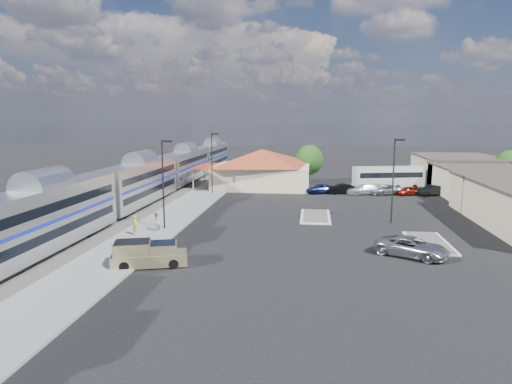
# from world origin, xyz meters

# --- Properties ---
(ground) EXTENTS (280.00, 280.00, 0.00)m
(ground) POSITION_xyz_m (0.00, 0.00, 0.00)
(ground) COLOR black
(ground) RESTS_ON ground
(railbed) EXTENTS (16.00, 100.00, 0.12)m
(railbed) POSITION_xyz_m (-21.00, 8.00, 0.06)
(railbed) COLOR #4C4944
(railbed) RESTS_ON ground
(platform) EXTENTS (5.50, 92.00, 0.18)m
(platform) POSITION_xyz_m (-12.00, 6.00, 0.09)
(platform) COLOR gray
(platform) RESTS_ON ground
(passenger_train) EXTENTS (3.00, 104.00, 5.55)m
(passenger_train) POSITION_xyz_m (-18.00, 6.16, 2.87)
(passenger_train) COLOR silver
(passenger_train) RESTS_ON ground
(freight_cars) EXTENTS (2.80, 46.00, 4.00)m
(freight_cars) POSITION_xyz_m (-24.00, 9.74, 1.93)
(freight_cars) COLOR black
(freight_cars) RESTS_ON ground
(station_depot) EXTENTS (18.35, 12.24, 6.20)m
(station_depot) POSITION_xyz_m (-4.56, 24.00, 3.13)
(station_depot) COLOR beige
(station_depot) RESTS_ON ground
(buildings_east) EXTENTS (14.40, 51.40, 4.80)m
(buildings_east) POSITION_xyz_m (28.00, 14.28, 2.27)
(buildings_east) COLOR #C6B28C
(buildings_east) RESTS_ON ground
(traffic_island_south) EXTENTS (3.30, 7.50, 0.21)m
(traffic_island_south) POSITION_xyz_m (4.00, 2.00, 0.10)
(traffic_island_south) COLOR silver
(traffic_island_south) RESTS_ON ground
(traffic_island_north) EXTENTS (3.30, 7.50, 0.21)m
(traffic_island_north) POSITION_xyz_m (14.00, -8.00, 0.10)
(traffic_island_north) COLOR silver
(traffic_island_north) RESTS_ON ground
(lamp_plat_s) EXTENTS (1.08, 0.25, 9.00)m
(lamp_plat_s) POSITION_xyz_m (-10.90, -6.00, 5.34)
(lamp_plat_s) COLOR black
(lamp_plat_s) RESTS_ON ground
(lamp_plat_n) EXTENTS (1.08, 0.25, 9.00)m
(lamp_plat_n) POSITION_xyz_m (-10.90, 16.00, 5.34)
(lamp_plat_n) COLOR black
(lamp_plat_n) RESTS_ON ground
(lamp_lot) EXTENTS (1.08, 0.25, 9.00)m
(lamp_lot) POSITION_xyz_m (12.10, 0.00, 5.34)
(lamp_lot) COLOR black
(lamp_lot) RESTS_ON ground
(tree_east_c) EXTENTS (4.41, 4.41, 6.21)m
(tree_east_c) POSITION_xyz_m (34.00, 26.00, 3.76)
(tree_east_c) COLOR #382314
(tree_east_c) RESTS_ON ground
(tree_depot) EXTENTS (4.71, 4.71, 6.63)m
(tree_depot) POSITION_xyz_m (3.00, 30.00, 4.02)
(tree_depot) COLOR #382314
(tree_depot) RESTS_ON ground
(pickup_truck) EXTENTS (5.90, 3.54, 1.92)m
(pickup_truck) POSITION_xyz_m (-8.50, -17.02, 0.91)
(pickup_truck) COLOR tan
(pickup_truck) RESTS_ON ground
(suv) EXTENTS (6.32, 5.17, 1.60)m
(suv) POSITION_xyz_m (11.64, -12.11, 0.80)
(suv) COLOR #9A9CA2
(suv) RESTS_ON ground
(coach_bus) EXTENTS (11.32, 5.00, 3.55)m
(coach_bus) POSITION_xyz_m (15.49, 24.46, 2.05)
(coach_bus) COLOR white
(coach_bus) RESTS_ON ground
(person_a) EXTENTS (0.55, 0.74, 1.86)m
(person_a) POSITION_xyz_m (-12.90, -8.75, 1.11)
(person_a) COLOR #C4D743
(person_a) RESTS_ON platform
(person_b) EXTENTS (0.90, 1.06, 1.90)m
(person_b) POSITION_xyz_m (-11.51, -7.04, 1.13)
(person_b) COLOR silver
(person_b) RESTS_ON platform
(parked_car_a) EXTENTS (4.76, 3.28, 1.51)m
(parked_car_a) POSITION_xyz_m (4.72, 18.74, 0.75)
(parked_car_a) COLOR #0D1644
(parked_car_a) RESTS_ON ground
(parked_car_b) EXTENTS (4.71, 2.83, 1.47)m
(parked_car_b) POSITION_xyz_m (7.92, 19.04, 0.73)
(parked_car_b) COLOR black
(parked_car_b) RESTS_ON ground
(parked_car_c) EXTENTS (5.54, 3.64, 1.49)m
(parked_car_c) POSITION_xyz_m (11.12, 18.74, 0.75)
(parked_car_c) COLOR silver
(parked_car_c) RESTS_ON ground
(parked_car_d) EXTENTS (5.68, 4.28, 1.43)m
(parked_car_d) POSITION_xyz_m (14.32, 19.04, 0.72)
(parked_car_d) COLOR gray
(parked_car_d) RESTS_ON ground
(parked_car_e) EXTENTS (4.25, 3.00, 1.34)m
(parked_car_e) POSITION_xyz_m (17.52, 18.74, 0.67)
(parked_car_e) COLOR maroon
(parked_car_e) RESTS_ON ground
(parked_car_f) EXTENTS (4.76, 3.30, 1.49)m
(parked_car_f) POSITION_xyz_m (20.72, 19.04, 0.74)
(parked_car_f) COLOR black
(parked_car_f) RESTS_ON ground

